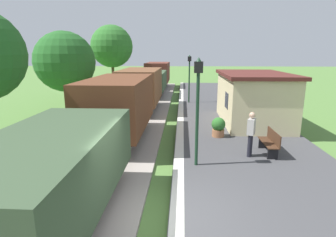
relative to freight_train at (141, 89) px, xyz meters
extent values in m
plane|color=#517A38|center=(2.40, -13.14, -1.58)|extent=(160.00, 160.00, 0.00)
cube|color=#424244|center=(5.60, -13.14, -1.46)|extent=(6.00, 60.00, 0.25)
cube|color=silver|center=(2.80, -13.14, -1.33)|extent=(0.36, 60.00, 0.01)
cube|color=#9E9389|center=(0.00, -13.14, -1.52)|extent=(3.80, 60.00, 0.12)
cube|color=slate|center=(0.72, -13.14, -1.39)|extent=(0.07, 60.00, 0.14)
cube|color=slate|center=(-0.72, -13.14, -1.39)|extent=(0.07, 60.00, 0.14)
cube|color=#384C33|center=(0.00, -13.52, 0.00)|extent=(2.50, 5.60, 1.60)
cube|color=black|center=(0.00, -13.52, -0.65)|extent=(2.10, 5.15, 0.50)
cylinder|color=black|center=(0.00, -11.72, -0.90)|extent=(1.56, 0.84, 0.84)
cylinder|color=black|center=(0.00, -10.57, -0.65)|extent=(0.20, 0.30, 0.20)
cube|color=brown|center=(0.00, -6.92, 0.30)|extent=(2.50, 5.60, 2.20)
cube|color=black|center=(0.00, -6.92, -0.65)|extent=(2.10, 5.15, 0.50)
cylinder|color=black|center=(0.00, -5.12, -0.90)|extent=(1.56, 0.84, 0.84)
cylinder|color=black|center=(0.00, -8.71, -0.90)|extent=(1.56, 0.84, 0.84)
cylinder|color=black|center=(0.00, -3.97, -0.65)|extent=(0.20, 0.30, 0.20)
cylinder|color=black|center=(0.00, -9.87, -0.65)|extent=(0.20, 0.30, 0.20)
cube|color=brown|center=(0.00, -0.32, 0.30)|extent=(2.50, 5.60, 2.20)
cube|color=black|center=(0.00, -0.32, -0.65)|extent=(2.10, 5.15, 0.50)
cylinder|color=black|center=(0.00, 1.48, -0.90)|extent=(1.56, 0.84, 0.84)
cylinder|color=black|center=(0.00, -2.11, -0.90)|extent=(1.56, 0.84, 0.84)
cylinder|color=black|center=(0.00, 2.63, -0.65)|extent=(0.20, 0.30, 0.20)
cylinder|color=black|center=(0.00, -3.27, -0.65)|extent=(0.20, 0.30, 0.20)
cube|color=#384C33|center=(0.00, 6.28, 0.00)|extent=(2.50, 5.60, 1.60)
cube|color=black|center=(0.00, 6.28, -0.65)|extent=(2.10, 5.15, 0.50)
cylinder|color=black|center=(0.00, 8.08, -0.90)|extent=(1.56, 0.84, 0.84)
cylinder|color=black|center=(0.00, 4.49, -0.90)|extent=(1.56, 0.84, 0.84)
cylinder|color=black|center=(0.00, 9.23, -0.65)|extent=(0.20, 0.30, 0.20)
cylinder|color=black|center=(0.00, 3.33, -0.65)|extent=(0.20, 0.30, 0.20)
cube|color=brown|center=(0.00, 12.88, 0.30)|extent=(2.50, 5.60, 2.20)
cube|color=black|center=(0.00, 12.88, -0.65)|extent=(2.10, 5.15, 0.50)
cylinder|color=black|center=(0.00, 14.68, -0.90)|extent=(1.56, 0.84, 0.84)
cylinder|color=black|center=(0.00, 11.09, -0.90)|extent=(1.56, 0.84, 0.84)
cylinder|color=black|center=(0.00, 15.83, -0.65)|extent=(0.20, 0.30, 0.20)
cylinder|color=black|center=(0.00, 9.93, -0.65)|extent=(0.20, 0.30, 0.20)
cube|color=beige|center=(6.80, -3.79, -0.03)|extent=(3.20, 5.50, 2.60)
cube|color=#51231E|center=(6.80, -3.79, 1.36)|extent=(3.50, 5.80, 0.18)
cube|color=black|center=(5.19, -4.89, 0.10)|extent=(0.03, 0.90, 0.80)
cube|color=#422819|center=(6.25, -8.74, -0.89)|extent=(0.42, 1.50, 0.04)
cube|color=#422819|center=(6.44, -8.74, -0.65)|extent=(0.04, 1.50, 0.45)
cube|color=black|center=(6.25, -9.34, -1.12)|extent=(0.38, 0.06, 0.42)
cube|color=black|center=(6.25, -8.14, -1.12)|extent=(0.38, 0.06, 0.42)
cube|color=#422819|center=(6.25, 1.55, -0.89)|extent=(0.42, 1.50, 0.04)
cube|color=#422819|center=(6.44, 1.55, -0.65)|extent=(0.04, 1.50, 0.45)
cube|color=black|center=(6.25, 0.95, -1.12)|extent=(0.38, 0.06, 0.42)
cube|color=black|center=(6.25, 2.15, -1.12)|extent=(0.38, 0.06, 0.42)
cylinder|color=black|center=(5.44, -9.13, -0.90)|extent=(0.15, 0.15, 0.86)
cylinder|color=black|center=(5.51, -8.99, -0.90)|extent=(0.15, 0.15, 0.86)
cube|color=#B2ADA8|center=(5.47, -9.06, -0.17)|extent=(0.38, 0.45, 0.60)
sphere|color=tan|center=(5.47, -9.06, 0.27)|extent=(0.22, 0.22, 0.22)
cylinder|color=#9E6642|center=(4.59, -6.62, -1.16)|extent=(0.56, 0.56, 0.34)
sphere|color=#2D6B28|center=(4.59, -6.62, -0.73)|extent=(0.64, 0.64, 0.64)
cylinder|color=#193823|center=(3.41, -10.00, 0.27)|extent=(0.11, 0.11, 3.20)
cube|color=black|center=(3.41, -10.00, 2.05)|extent=(0.28, 0.28, 0.36)
sphere|color=#F2E5BF|center=(3.41, -10.00, 2.05)|extent=(0.20, 0.20, 0.20)
cone|color=#193823|center=(3.41, -10.00, 2.29)|extent=(0.20, 0.20, 0.16)
cylinder|color=#193823|center=(3.41, 2.36, 0.27)|extent=(0.11, 0.11, 3.20)
cube|color=black|center=(3.41, 2.36, 2.05)|extent=(0.28, 0.28, 0.36)
sphere|color=#F2E5BF|center=(3.41, 2.36, 2.05)|extent=(0.20, 0.20, 0.20)
cone|color=#193823|center=(3.41, 2.36, 2.29)|extent=(0.20, 0.20, 0.16)
cylinder|color=#4C3823|center=(-4.45, -2.05, -0.51)|extent=(0.28, 0.28, 2.14)
sphere|color=#235B23|center=(-4.45, -2.05, 1.96)|extent=(3.73, 3.73, 3.73)
cylinder|color=#4C3823|center=(-6.75, 3.08, -0.01)|extent=(0.28, 0.28, 3.14)
sphere|color=#235B23|center=(-6.75, 3.08, 2.71)|extent=(3.06, 3.06, 3.06)
cylinder|color=#4C3823|center=(-4.32, 9.12, -0.02)|extent=(0.28, 0.28, 3.13)
sphere|color=#2D6B28|center=(-4.32, 9.12, 3.13)|extent=(4.23, 4.23, 4.23)
camera|label=1|loc=(2.90, -18.92, 2.50)|focal=28.99mm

